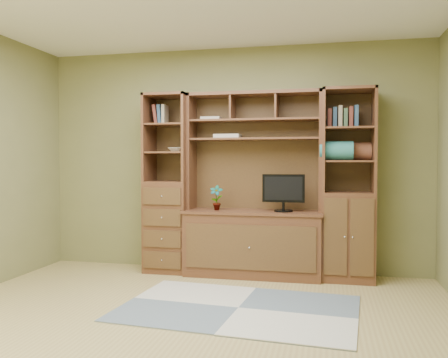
% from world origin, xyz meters
% --- Properties ---
extents(room, '(4.60, 4.10, 2.64)m').
position_xyz_m(room, '(0.00, 0.00, 1.30)').
color(room, tan).
rests_on(room, ground).
extents(center_hutch, '(1.54, 0.53, 2.05)m').
position_xyz_m(center_hutch, '(0.29, 1.73, 1.02)').
color(center_hutch, '#512E1C').
rests_on(center_hutch, ground).
extents(left_tower, '(0.50, 0.45, 2.05)m').
position_xyz_m(left_tower, '(-0.71, 1.77, 1.02)').
color(left_tower, '#512E1C').
rests_on(left_tower, ground).
extents(right_tower, '(0.55, 0.45, 2.05)m').
position_xyz_m(right_tower, '(1.32, 1.77, 1.02)').
color(right_tower, '#512E1C').
rests_on(right_tower, ground).
extents(rug, '(2.11, 1.50, 0.01)m').
position_xyz_m(rug, '(0.35, 0.52, 0.01)').
color(rug, '#919696').
rests_on(rug, ground).
extents(monitor, '(0.46, 0.21, 0.56)m').
position_xyz_m(monitor, '(0.63, 1.70, 1.01)').
color(monitor, black).
rests_on(monitor, center_hutch).
extents(orchid, '(0.15, 0.10, 0.28)m').
position_xyz_m(orchid, '(-0.12, 1.70, 0.87)').
color(orchid, '#A24D37').
rests_on(orchid, center_hutch).
extents(magazines, '(0.29, 0.21, 0.04)m').
position_xyz_m(magazines, '(-0.02, 1.82, 1.56)').
color(magazines, '#B2A798').
rests_on(magazines, center_hutch).
extents(bowl, '(0.19, 0.19, 0.05)m').
position_xyz_m(bowl, '(-0.61, 1.77, 1.41)').
color(bowl, beige).
rests_on(bowl, left_tower).
extents(blanket_teal, '(0.35, 0.20, 0.20)m').
position_xyz_m(blanket_teal, '(1.19, 1.73, 1.39)').
color(blanket_teal, '#296E69').
rests_on(blanket_teal, right_tower).
extents(blanket_red, '(0.35, 0.19, 0.19)m').
position_xyz_m(blanket_red, '(1.38, 1.85, 1.39)').
color(blanket_red, brown).
rests_on(blanket_red, right_tower).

